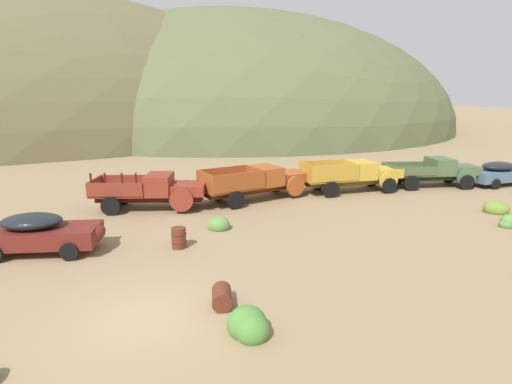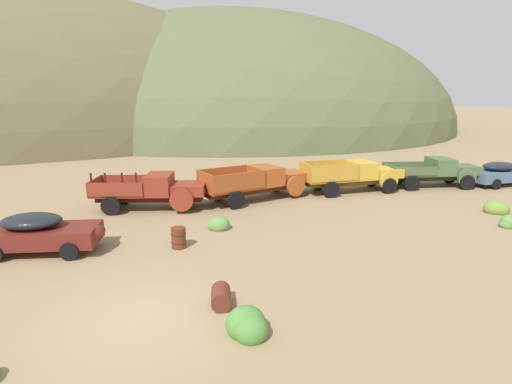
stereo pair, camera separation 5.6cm
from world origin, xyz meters
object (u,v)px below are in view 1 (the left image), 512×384
Objects in this scene: truck_faded_yellow at (358,175)px; oil_drum_by_truck at (179,238)px; truck_rust_red at (157,190)px; oil_drum_tipped at (222,297)px; truck_oxide_orange at (262,181)px; car_chalk_blue at (503,173)px; car_oxblood at (44,233)px; truck_weathered_green at (438,172)px.

truck_faded_yellow is 7.70× the size of oil_drum_by_truck.
truck_rust_red reaches higher than oil_drum_tipped.
truck_rust_red is at bearing 169.31° from truck_oxide_orange.
car_chalk_blue reaches higher than oil_drum_by_truck.
truck_rust_red is at bearing -176.48° from truck_faded_yellow.
truck_rust_red reaches higher than car_oxblood.
truck_faded_yellow is 1.04× the size of truck_weathered_green.
car_oxblood reaches higher than oil_drum_tipped.
car_oxblood is 0.70× the size of truck_oxide_orange.
car_oxblood is at bearing -173.23° from car_chalk_blue.
truck_weathered_green is (11.97, -0.97, -0.05)m from truck_oxide_orange.
truck_rust_red is at bearing -167.19° from truck_weathered_green.
car_chalk_blue is at bearing 22.17° from oil_drum_tipped.
oil_drum_tipped is at bearing -85.14° from oil_drum_by_truck.
car_oxblood is 17.61m from truck_faded_yellow.
oil_drum_tipped is at bearing -68.30° from truck_rust_red.
car_oxblood is 8.22m from oil_drum_tipped.
truck_weathered_green is at bearing 167.66° from car_chalk_blue.
car_oxblood is 6.67m from truck_rust_red.
truck_oxide_orange is 12.00m from truck_weathered_green.
truck_oxide_orange reaches higher than oil_drum_by_truck.
truck_weathered_green is (5.69, -0.64, -0.03)m from truck_faded_yellow.
truck_oxide_orange reaches higher than car_chalk_blue.
truck_weathered_green is at bearing 29.88° from oil_drum_tipped.
truck_faded_yellow is 15.81m from oil_drum_tipped.
oil_drum_tipped is at bearing -156.73° from car_chalk_blue.
truck_rust_red is 0.98× the size of truck_weathered_green.
oil_drum_by_truck is (-12.10, -5.70, -0.60)m from truck_faded_yellow.
truck_oxide_orange is 6.28m from truck_faded_yellow.
truck_faded_yellow is 5.73m from truck_weathered_green.
oil_drum_by_truck is at bearing -69.88° from truck_rust_red.
truck_weathered_green is (22.74, 3.78, 0.17)m from car_oxblood.
truck_oxide_orange is at bearing 63.70° from oil_drum_tipped.
car_oxblood is at bearing 130.79° from oil_drum_tipped.
truck_oxide_orange is 1.10× the size of truck_weathered_green.
truck_oxide_orange is 12.24m from oil_drum_tipped.
oil_drum_tipped is (0.42, -4.93, -0.13)m from oil_drum_by_truck.
truck_faded_yellow is (12.25, -0.21, 0.00)m from truck_rust_red.
truck_faded_yellow is at bearing 42.30° from oil_drum_tipped.
oil_drum_tipped is (-5.41, -10.95, -0.75)m from truck_oxide_orange.
truck_faded_yellow reaches higher than truck_weathered_green.
truck_rust_red is 5.94m from oil_drum_by_truck.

